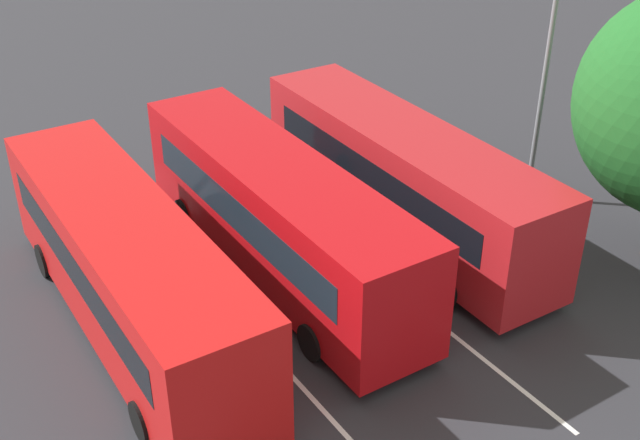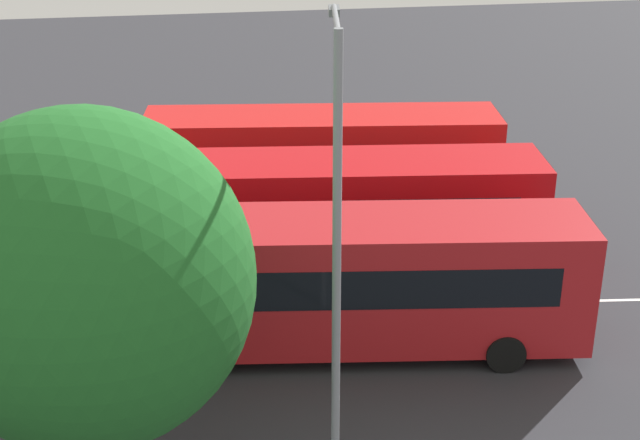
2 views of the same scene
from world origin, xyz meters
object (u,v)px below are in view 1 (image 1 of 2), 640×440
Objects in this scene: bus_center_right at (127,267)px; street_lamp at (543,48)px; bus_far_left at (403,176)px; bus_center_left at (278,213)px; pedestrian at (75,180)px.

bus_center_right is 1.31× the size of street_lamp.
bus_far_left is 1.31× the size of street_lamp.
bus_far_left is 1.00× the size of bus_center_left.
pedestrian is (7.30, 6.87, -0.82)m from bus_far_left.
pedestrian is (6.55, -1.52, -0.82)m from bus_center_right.
street_lamp is at bearing -91.30° from bus_center_right.
pedestrian is at bearing -5.97° from bus_center_right.
bus_center_right is (0.75, 8.39, 0.00)m from bus_far_left.
bus_center_right is at bearing 92.27° from bus_far_left.
bus_far_left reaches higher than pedestrian.
street_lamp is at bearing 13.67° from pedestrian.
bus_center_right is at bearing 93.90° from bus_center_left.
bus_center_left is 1.31× the size of street_lamp.
street_lamp is (-1.87, -12.71, 3.19)m from bus_center_right.
pedestrian is 0.19× the size of street_lamp.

